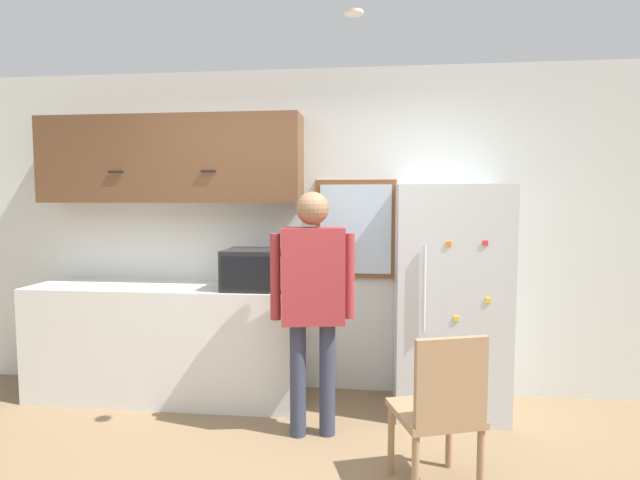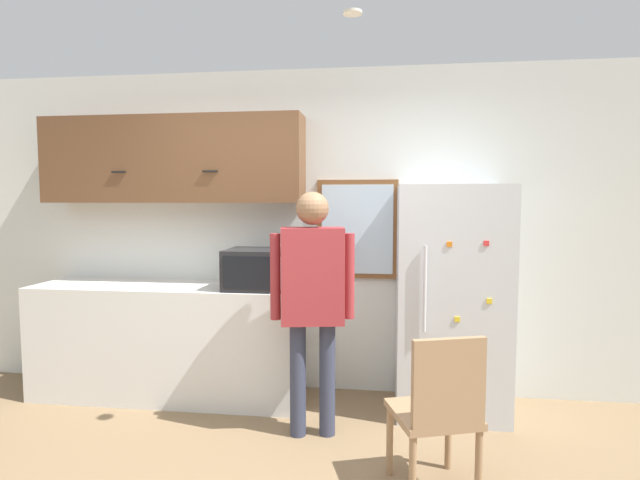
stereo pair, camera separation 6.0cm
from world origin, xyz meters
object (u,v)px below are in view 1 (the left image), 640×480
object	(u,v)px
microwave	(259,269)
refrigerator	(449,299)
person	(313,289)
chair	(441,407)

from	to	relation	value
microwave	refrigerator	world-z (taller)	refrigerator
microwave	person	world-z (taller)	person
refrigerator	chair	bearing A→B (deg)	-99.93
chair	microwave	bearing A→B (deg)	-59.17
microwave	refrigerator	size ratio (longest dim) A/B	0.31
person	chair	world-z (taller)	person
refrigerator	chair	xyz separation A→B (m)	(-0.20, -1.16, -0.36)
person	refrigerator	world-z (taller)	refrigerator
microwave	chair	size ratio (longest dim) A/B	0.58
person	chair	xyz separation A→B (m)	(0.78, -0.63, -0.52)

